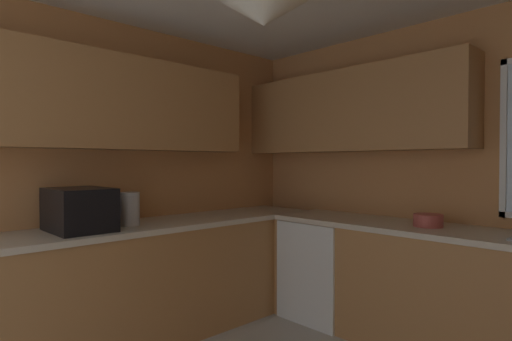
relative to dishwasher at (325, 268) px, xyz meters
name	(u,v)px	position (x,y,z in m)	size (l,w,h in m)	color
room_shell	(281,104)	(0.47, -1.08, 1.28)	(3.70, 3.94, 2.53)	#C6844C
counter_run_left	(121,287)	(-0.66, -1.57, 0.02)	(0.65, 3.55, 0.89)	#AD7542
counter_run_back	(447,292)	(1.03, 0.03, 0.02)	(2.79, 0.65, 0.89)	#AD7542
dishwasher	(325,268)	(0.00, 0.00, 0.00)	(0.60, 0.60, 0.84)	white
microwave	(79,209)	(-0.66, -1.87, 0.61)	(0.48, 0.36, 0.29)	black
kettle	(129,209)	(-0.64, -1.51, 0.59)	(0.15, 0.15, 0.24)	#B7B7BC
bowl	(428,220)	(0.89, 0.03, 0.51)	(0.20, 0.20, 0.09)	#B74C42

